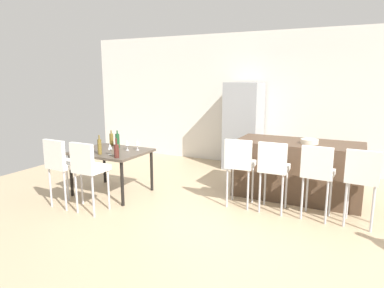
# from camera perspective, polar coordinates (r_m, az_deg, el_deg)

# --- Properties ---
(ground_plane) EXTENTS (10.00, 10.00, 0.00)m
(ground_plane) POSITION_cam_1_polar(r_m,az_deg,el_deg) (5.02, 8.97, -11.86)
(ground_plane) COLOR tan
(back_wall) EXTENTS (10.00, 0.12, 2.90)m
(back_wall) POSITION_cam_1_polar(r_m,az_deg,el_deg) (7.54, 16.20, 6.90)
(back_wall) COLOR silver
(back_wall) RESTS_ON ground_plane
(kitchen_island) EXTENTS (1.96, 0.92, 0.92)m
(kitchen_island) POSITION_cam_1_polar(r_m,az_deg,el_deg) (5.86, 17.16, -4.08)
(kitchen_island) COLOR #4C3828
(kitchen_island) RESTS_ON ground_plane
(bar_chair_left) EXTENTS (0.43, 0.43, 1.05)m
(bar_chair_left) POSITION_cam_1_polar(r_m,az_deg,el_deg) (5.17, 7.95, -2.96)
(bar_chair_left) COLOR silver
(bar_chair_left) RESTS_ON ground_plane
(bar_chair_middle) EXTENTS (0.41, 0.41, 1.05)m
(bar_chair_middle) POSITION_cam_1_polar(r_m,az_deg,el_deg) (5.04, 13.42, -3.53)
(bar_chair_middle) COLOR silver
(bar_chair_middle) RESTS_ON ground_plane
(bar_chair_right) EXTENTS (0.43, 0.43, 1.05)m
(bar_chair_right) POSITION_cam_1_polar(r_m,az_deg,el_deg) (4.95, 20.19, -4.19)
(bar_chair_right) COLOR silver
(bar_chair_right) RESTS_ON ground_plane
(bar_chair_far) EXTENTS (0.42, 0.42, 1.05)m
(bar_chair_far) POSITION_cam_1_polar(r_m,az_deg,el_deg) (4.93, 26.50, -4.75)
(bar_chair_far) COLOR silver
(bar_chair_far) RESTS_ON ground_plane
(dining_table) EXTENTS (1.16, 0.94, 0.74)m
(dining_table) POSITION_cam_1_polar(r_m,az_deg,el_deg) (5.88, -13.27, -1.75)
(dining_table) COLOR #4C4238
(dining_table) RESTS_ON ground_plane
(dining_chair_near) EXTENTS (0.42, 0.42, 1.05)m
(dining_chair_near) POSITION_cam_1_polar(r_m,az_deg,el_deg) (5.47, -20.98, -2.84)
(dining_chair_near) COLOR silver
(dining_chair_near) RESTS_ON ground_plane
(dining_chair_far) EXTENTS (0.41, 0.41, 1.05)m
(dining_chair_far) POSITION_cam_1_polar(r_m,az_deg,el_deg) (5.10, -16.95, -3.55)
(dining_chair_far) COLOR silver
(dining_chair_far) RESTS_ON ground_plane
(wine_bottle_corner) EXTENTS (0.08, 0.08, 0.30)m
(wine_bottle_corner) POSITION_cam_1_polar(r_m,az_deg,el_deg) (5.31, -12.48, -1.08)
(wine_bottle_corner) COLOR #471E19
(wine_bottle_corner) RESTS_ON dining_table
(wine_bottle_end) EXTENTS (0.07, 0.07, 0.30)m
(wine_bottle_end) POSITION_cam_1_polar(r_m,az_deg,el_deg) (6.06, -12.32, 0.57)
(wine_bottle_end) COLOR #194723
(wine_bottle_end) RESTS_ON dining_table
(wine_bottle_near) EXTENTS (0.07, 0.07, 0.27)m
(wine_bottle_near) POSITION_cam_1_polar(r_m,az_deg,el_deg) (6.31, -13.28, 0.80)
(wine_bottle_near) COLOR brown
(wine_bottle_near) RESTS_ON dining_table
(wine_bottle_inner) EXTENTS (0.06, 0.06, 0.31)m
(wine_bottle_inner) POSITION_cam_1_polar(r_m,az_deg,el_deg) (5.60, -15.16, -0.40)
(wine_bottle_inner) COLOR brown
(wine_bottle_inner) RESTS_ON dining_table
(wine_glass_left) EXTENTS (0.07, 0.07, 0.17)m
(wine_glass_left) POSITION_cam_1_polar(r_m,az_deg,el_deg) (5.81, -10.78, 0.18)
(wine_glass_left) COLOR silver
(wine_glass_left) RESTS_ON dining_table
(wine_glass_middle) EXTENTS (0.07, 0.07, 0.17)m
(wine_glass_middle) POSITION_cam_1_polar(r_m,az_deg,el_deg) (5.54, -13.52, -0.48)
(wine_glass_middle) COLOR silver
(wine_glass_middle) RESTS_ON dining_table
(wine_glass_right) EXTENTS (0.07, 0.07, 0.17)m
(wine_glass_right) POSITION_cam_1_polar(r_m,az_deg,el_deg) (5.79, -9.09, 0.20)
(wine_glass_right) COLOR silver
(wine_glass_right) RESTS_ON dining_table
(refrigerator) EXTENTS (0.72, 0.68, 1.84)m
(refrigerator) POSITION_cam_1_polar(r_m,az_deg,el_deg) (7.39, 8.57, 3.00)
(refrigerator) COLOR #939699
(refrigerator) RESTS_ON ground_plane
(fruit_bowl) EXTENTS (0.27, 0.27, 0.07)m
(fruit_bowl) POSITION_cam_1_polar(r_m,az_deg,el_deg) (5.66, 19.00, 0.42)
(fruit_bowl) COLOR beige
(fruit_bowl) RESTS_ON kitchen_island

